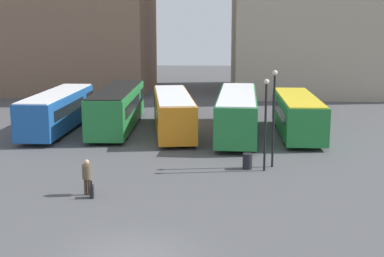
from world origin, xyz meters
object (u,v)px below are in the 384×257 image
object	(u,v)px
suitcase	(92,191)
trash_bin	(247,161)
bus_1	(118,107)
lamp_post_0	(274,110)
bus_0	(58,110)
bus_2	(173,111)
bus_4	(297,114)
traveler	(87,174)
bus_3	(237,112)
lamp_post_1	(266,117)

from	to	relation	value
suitcase	trash_bin	size ratio (longest dim) A/B	0.99
bus_1	lamp_post_0	xyz separation A→B (m)	(10.37, -10.23, 1.50)
bus_0	bus_2	bearing A→B (deg)	-89.96
trash_bin	bus_1	bearing A→B (deg)	130.05
bus_0	bus_4	distance (m)	17.12
bus_1	suitcase	bearing A→B (deg)	-175.20
lamp_post_0	traveler	bearing A→B (deg)	-149.81
traveler	suitcase	bearing A→B (deg)	-151.06
bus_3	bus_2	bearing A→B (deg)	86.72
lamp_post_1	bus_0	bearing A→B (deg)	144.36
trash_bin	suitcase	bearing A→B (deg)	-144.61
lamp_post_0	lamp_post_1	xyz separation A→B (m)	(-0.51, -0.80, -0.20)
bus_1	bus_3	world-z (taller)	bus_1
bus_3	lamp_post_0	xyz separation A→B (m)	(1.62, -8.58, 1.52)
bus_1	lamp_post_1	bearing A→B (deg)	-139.52
bus_3	suitcase	world-z (taller)	bus_3
bus_3	lamp_post_1	distance (m)	9.54
lamp_post_1	bus_1	bearing A→B (deg)	131.79
bus_1	traveler	world-z (taller)	bus_1
lamp_post_1	lamp_post_0	bearing A→B (deg)	57.84
bus_1	lamp_post_1	distance (m)	14.85
bus_3	trash_bin	distance (m)	9.12
traveler	lamp_post_1	bearing A→B (deg)	-68.66
traveler	trash_bin	xyz separation A→B (m)	(7.58, 4.75, -0.57)
bus_3	bus_4	distance (m)	4.19
bus_0	traveler	bearing A→B (deg)	-157.77
bus_2	bus_4	world-z (taller)	bus_2
bus_2	traveler	size ratio (longest dim) A/B	6.80
bus_2	trash_bin	size ratio (longest dim) A/B	13.41
suitcase	lamp_post_1	xyz separation A→B (m)	(8.16, 4.83, 2.64)
bus_4	lamp_post_1	bearing A→B (deg)	162.60
lamp_post_1	traveler	bearing A→B (deg)	-152.45
bus_4	traveler	size ratio (longest dim) A/B	6.07
bus_4	trash_bin	size ratio (longest dim) A/B	11.97
bus_2	lamp_post_0	distance (m)	11.11
lamp_post_0	bus_2	bearing A→B (deg)	124.17
bus_1	suitcase	distance (m)	16.01
bus_1	suitcase	xyz separation A→B (m)	(1.70, -15.86, -1.34)
bus_0	bus_3	xyz separation A→B (m)	(12.92, -0.68, 0.07)
traveler	bus_0	bearing A→B (deg)	14.85
suitcase	bus_0	bearing A→B (deg)	15.30
lamp_post_0	lamp_post_1	world-z (taller)	lamp_post_0
bus_0	suitcase	size ratio (longest dim) A/B	13.17
bus_1	bus_4	size ratio (longest dim) A/B	1.16
bus_3	trash_bin	bearing A→B (deg)	-175.36
traveler	lamp_post_0	size ratio (longest dim) A/B	0.32
bus_4	bus_3	bearing A→B (deg)	90.72
bus_0	bus_4	xyz separation A→B (m)	(17.11, -0.68, -0.05)
bus_4	trash_bin	bearing A→B (deg)	157.14
bus_1	bus_3	xyz separation A→B (m)	(8.75, -1.65, -0.02)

